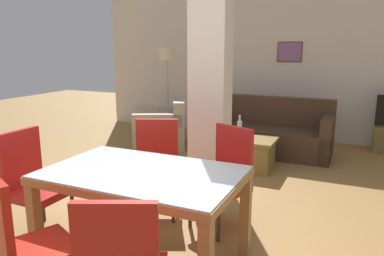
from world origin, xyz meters
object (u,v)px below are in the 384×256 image
Objects in this scene: dining_chair_far_right at (225,175)px; bottle at (239,128)px; coffee_table at (247,153)px; sofa at (269,134)px; armchair at (162,129)px; floor_lamp at (167,63)px; dining_chair_near_left at (23,241)px; dining_chair_head_left at (32,180)px; dining_chair_far_left at (156,165)px; dining_table at (143,190)px.

bottle is (-0.44, 1.88, 0.04)m from dining_chair_far_right.
bottle is (-0.17, 0.13, 0.33)m from coffee_table.
sofa is 0.91m from bottle.
armchair is 1.52× the size of coffee_table.
bottle is 2.43m from floor_lamp.
armchair is at bearing 131.43° from dining_chair_near_left.
armchair is at bearing -68.90° from floor_lamp.
dining_chair_far_right reaches higher than coffee_table.
dining_chair_far_left is at bearing 137.03° from dining_chair_head_left.
dining_chair_far_right reaches higher than sofa.
coffee_table is (1.28, 2.61, -0.28)m from dining_chair_head_left.
coffee_table is (1.71, -0.61, -0.06)m from armchair.
armchair is 1.42m from floor_lamp.
dining_chair_near_left reaches higher than bottle.
sofa is at bearing 87.15° from dining_table.
dining_chair_far_right is at bearing 118.89° from dining_chair_head_left.
bottle is at bearing -134.30° from armchair.
dining_chair_far_right is at bearing 94.14° from sofa.
bottle is (-0.24, -0.84, 0.26)m from sofa.
dining_chair_near_left is (-0.00, -1.69, 0.00)m from dining_chair_far_left.
floor_lamp reaches higher than coffee_table.
floor_lamp reaches higher than sofa.
dining_chair_near_left is 3.36× the size of bottle.
dining_chair_near_left is (-0.75, -1.69, 0.00)m from dining_chair_far_right.
dining_chair_head_left is 0.58× the size of floor_lamp.
dining_chair_far_left is at bearing -63.97° from floor_lamp.
sofa is at bearing -124.97° from dining_chair_far_left.
dining_chair_near_left is (-0.38, -0.83, -0.10)m from dining_table.
armchair reaches higher than dining_table.
dining_chair_far_left is at bearing 113.45° from dining_table.
dining_chair_near_left is 1.25× the size of coffee_table.
bottle is (0.31, 3.57, 0.04)m from dining_chair_near_left.
dining_chair_head_left reaches higher than armchair.
dining_chair_far_right and dining_chair_near_left have the same top height.
dining_chair_near_left is at bearing -114.47° from dining_table.
dining_table is at bearing 90.00° from dining_chair_near_left.
coffee_table is 0.39m from bottle.
dining_chair_far_left is 0.49× the size of sofa.
armchair is (-1.24, 2.36, -0.23)m from dining_chair_far_left.
floor_lamp reaches higher than dining_chair_near_left.
dining_table is 0.77× the size of sofa.
dining_table is 1.57× the size of dining_chair_head_left.
armchair is at bearing -26.34° from dining_chair_far_right.
dining_chair_head_left reaches higher than coffee_table.
dining_table is at bearing 87.15° from sofa.
sofa is at bearing -12.66° from floor_lamp.
floor_lamp is (-0.75, 4.05, 0.88)m from dining_chair_head_left.
dining_chair_far_left is at bearing -105.21° from coffee_table.
dining_table is 0.91m from dining_chair_near_left.
dining_chair_head_left is 1.78m from dining_chair_far_right.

